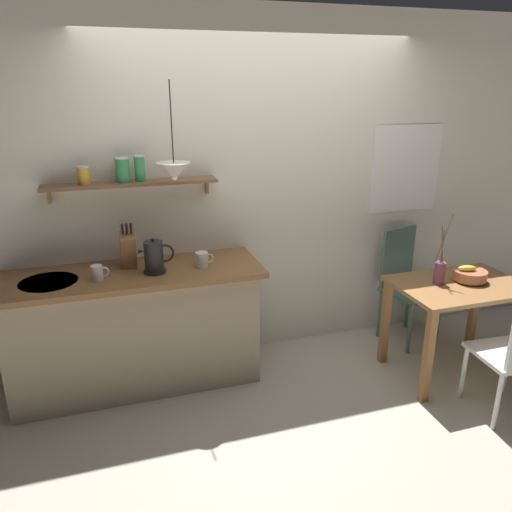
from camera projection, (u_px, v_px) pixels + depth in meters
ground_plane at (278, 383)px, 3.81m from camera, size 14.00×14.00×0.00m
back_wall at (277, 189)px, 4.01m from camera, size 6.80×0.11×2.70m
kitchen_counter at (136, 328)px, 3.66m from camera, size 1.83×0.63×0.91m
wall_shelf at (126, 179)px, 3.47m from camera, size 1.20×0.20×0.31m
dining_table at (458, 300)px, 3.78m from camera, size 0.95×0.66×0.74m
dining_chair_far at (405, 280)px, 4.35m from camera, size 0.49×0.49×0.99m
fruit_bowl at (470, 275)px, 3.77m from camera, size 0.25×0.25×0.13m
twig_vase at (440, 272)px, 3.70m from camera, size 0.10×0.08×0.53m
electric_kettle at (154, 257)px, 3.45m from camera, size 0.25×0.16×0.25m
knife_block at (128, 249)px, 3.55m from camera, size 0.10×0.19×0.33m
coffee_mug_by_sink at (98, 273)px, 3.34m from camera, size 0.12×0.08×0.10m
coffee_mug_spare at (202, 259)px, 3.58m from camera, size 0.13×0.09×0.11m
pendant_lamp at (174, 171)px, 3.32m from camera, size 0.23×0.23×0.64m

